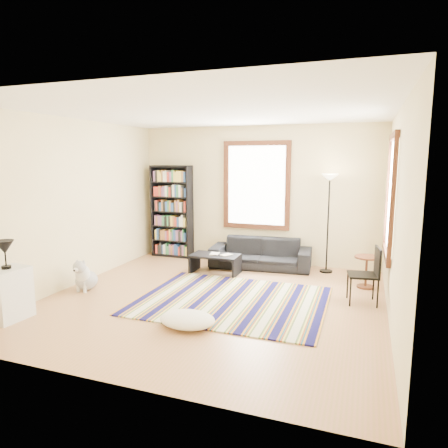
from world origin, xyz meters
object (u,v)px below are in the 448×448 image
(sofa, at_px, (261,253))
(floor_lamp, at_px, (328,224))
(side_table, at_px, (366,272))
(folding_chair, at_px, (363,275))
(coffee_table, at_px, (215,264))
(floor_cushion, at_px, (187,320))
(dog, at_px, (86,274))
(white_cabinet, at_px, (9,294))
(bookshelf, at_px, (172,211))

(sofa, relative_size, floor_lamp, 1.06)
(side_table, relative_size, folding_chair, 0.63)
(coffee_table, distance_m, floor_lamp, 2.25)
(floor_cushion, bearing_deg, dog, 160.17)
(folding_chair, bearing_deg, floor_cushion, -150.54)
(coffee_table, distance_m, floor_cushion, 2.46)
(sofa, height_order, folding_chair, folding_chair)
(white_cabinet, bearing_deg, side_table, 38.45)
(bookshelf, distance_m, floor_lamp, 3.35)
(white_cabinet, relative_size, dog, 1.34)
(side_table, xyz_separation_m, folding_chair, (-0.05, -0.78, 0.16))
(floor_lamp, distance_m, side_table, 1.23)
(floor_cushion, relative_size, folding_chair, 0.86)
(floor_lamp, height_order, side_table, floor_lamp)
(sofa, bearing_deg, coffee_table, -140.43)
(floor_lamp, distance_m, dog, 4.40)
(bookshelf, distance_m, dog, 2.69)
(bookshelf, bearing_deg, floor_cushion, -60.34)
(bookshelf, bearing_deg, folding_chair, -22.98)
(bookshelf, relative_size, floor_cushion, 2.71)
(coffee_table, height_order, dog, dog)
(bookshelf, relative_size, coffee_table, 2.22)
(sofa, height_order, coffee_table, sofa)
(coffee_table, xyz_separation_m, floor_cushion, (0.53, -2.40, -0.09))
(folding_chair, height_order, white_cabinet, folding_chair)
(floor_cushion, xyz_separation_m, dog, (-2.19, 0.79, 0.17))
(folding_chair, xyz_separation_m, white_cabinet, (-4.45, -2.24, -0.08))
(folding_chair, height_order, dog, folding_chair)
(side_table, xyz_separation_m, white_cabinet, (-4.50, -3.02, 0.08))
(white_cabinet, height_order, dog, white_cabinet)
(floor_cushion, xyz_separation_m, side_table, (2.15, 2.44, 0.18))
(coffee_table, xyz_separation_m, white_cabinet, (-1.82, -2.98, 0.17))
(folding_chair, relative_size, white_cabinet, 1.23)
(coffee_table, height_order, white_cabinet, white_cabinet)
(coffee_table, bearing_deg, folding_chair, -15.76)
(sofa, xyz_separation_m, dog, (-2.36, -2.30, -0.03))
(sofa, distance_m, floor_lamp, 1.42)
(side_table, bearing_deg, sofa, 161.85)
(floor_cushion, distance_m, floor_lamp, 3.60)
(floor_lamp, bearing_deg, sofa, -175.48)
(sofa, relative_size, side_table, 3.64)
(sofa, xyz_separation_m, folding_chair, (1.93, -1.43, 0.14))
(bookshelf, bearing_deg, dog, -96.22)
(bookshelf, distance_m, side_table, 4.23)
(bookshelf, bearing_deg, sofa, -7.39)
(sofa, relative_size, folding_chair, 2.29)
(coffee_table, distance_m, dog, 2.32)
(floor_lamp, bearing_deg, dog, -146.52)
(dog, bearing_deg, bookshelf, 78.04)
(coffee_table, xyz_separation_m, folding_chair, (2.63, -0.74, 0.25))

